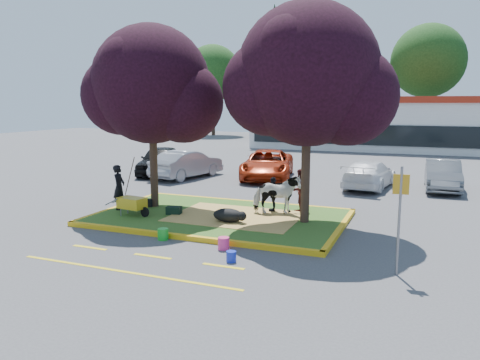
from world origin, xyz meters
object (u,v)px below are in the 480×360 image
at_px(calf, 228,215).
at_px(bucket_blue, 231,256).
at_px(bucket_green, 163,234).
at_px(car_silver, 187,164).
at_px(car_black, 160,160).
at_px(cow, 277,195).
at_px(handler, 119,187).
at_px(sign_post, 400,209).
at_px(bucket_pink, 224,243).
at_px(wheelbarrow, 132,203).

xyz_separation_m(calf, bucket_blue, (1.40, -3.06, -0.23)).
height_order(calf, bucket_green, calf).
bearing_deg(car_silver, calf, 137.85).
xyz_separation_m(bucket_blue, car_black, (-9.28, 11.87, 0.64)).
relative_size(bucket_green, car_black, 0.07).
relative_size(cow, handler, 1.00).
relative_size(cow, bucket_green, 4.78).
xyz_separation_m(sign_post, bucket_blue, (-3.88, -0.59, -1.42)).
bearing_deg(bucket_green, car_silver, 114.67).
distance_m(sign_post, car_silver, 15.52).
bearing_deg(calf, car_silver, 128.02).
xyz_separation_m(bucket_green, bucket_pink, (1.99, -0.16, -0.00)).
relative_size(wheelbarrow, car_black, 0.36).
bearing_deg(car_silver, wheelbarrow, 118.73).
bearing_deg(calf, bucket_green, -117.25).
bearing_deg(bucket_green, calf, 60.30).
height_order(car_black, car_silver, car_black).
xyz_separation_m(cow, handler, (-5.44, -1.39, 0.12)).
bearing_deg(cow, bucket_green, 125.36).
relative_size(calf, wheelbarrow, 0.61).
relative_size(handler, car_silver, 0.36).
relative_size(calf, car_black, 0.22).
bearing_deg(bucket_blue, car_black, 128.00).
distance_m(handler, sign_post, 10.02).
bearing_deg(bucket_pink, bucket_blue, -55.51).
distance_m(cow, bucket_pink, 3.92).
distance_m(bucket_green, bucket_blue, 2.76).
distance_m(cow, sign_post, 5.91).
relative_size(cow, car_black, 0.35).
bearing_deg(car_black, bucket_blue, -68.20).
height_order(cow, bucket_pink, cow).
bearing_deg(car_black, wheelbarrow, -80.03).
relative_size(cow, calf, 1.57).
relative_size(sign_post, bucket_green, 7.57).
xyz_separation_m(bucket_green, bucket_blue, (2.57, -1.01, -0.03)).
relative_size(handler, wheelbarrow, 0.97).
bearing_deg(bucket_pink, bucket_green, 175.29).
height_order(bucket_green, bucket_pink, bucket_green).
xyz_separation_m(calf, bucket_green, (-1.17, -2.05, -0.20)).
bearing_deg(calf, bucket_pink, -67.32).
relative_size(wheelbarrow, sign_post, 0.65).
xyz_separation_m(bucket_pink, car_black, (-8.70, 11.03, 0.61)).
height_order(cow, wheelbarrow, cow).
relative_size(handler, sign_post, 0.63).
xyz_separation_m(calf, car_silver, (-5.91, 8.26, 0.36)).
relative_size(calf, bucket_pink, 3.05).
bearing_deg(wheelbarrow, bucket_blue, -21.07).
bearing_deg(wheelbarrow, cow, 32.92).
distance_m(calf, car_silver, 10.16).
distance_m(cow, car_black, 11.49).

